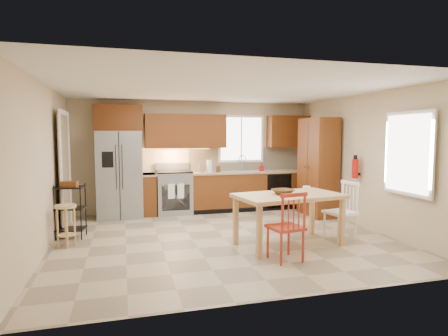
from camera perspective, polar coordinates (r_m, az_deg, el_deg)
name	(u,v)px	position (r m, az deg, el deg)	size (l,w,h in m)	color
floor	(224,237)	(6.47, -0.07, -10.52)	(5.50, 5.50, 0.00)	tan
ceiling	(224,89)	(6.28, -0.07, 12.02)	(5.50, 5.00, 0.02)	silver
wall_back	(195,156)	(8.69, -4.37, 1.80)	(5.50, 0.02, 2.50)	#CCB793
wall_front	(287,182)	(3.91, 9.53, -2.16)	(5.50, 0.02, 2.50)	#CCB793
wall_left	(45,168)	(6.14, -25.67, 0.01)	(0.02, 5.00, 2.50)	#CCB793
wall_right	(366,161)	(7.46, 20.79, 0.97)	(0.02, 5.00, 2.50)	#CCB793
refrigerator	(120,174)	(8.19, -15.62, -0.95)	(0.92, 0.75, 1.82)	gray
range_stove	(174,193)	(8.37, -7.64, -3.78)	(0.76, 0.63, 0.92)	gray
base_cabinet_narrow	(149,194)	(8.34, -11.41, -3.95)	(0.30, 0.60, 0.90)	#642F12
base_cabinet_run	(252,190)	(8.82, 4.31, -3.38)	(2.92, 0.60, 0.90)	#642F12
dishwasher	(279,191)	(8.75, 8.41, -3.48)	(0.60, 0.02, 0.78)	black
backsplash	(248,159)	(9.01, 3.74, 1.44)	(2.92, 0.03, 0.55)	beige
upper_over_fridge	(118,118)	(8.35, -15.80, 7.34)	(1.00, 0.35, 0.55)	#5C2D0F
upper_left_block	(186,131)	(8.46, -5.84, 5.60)	(1.80, 0.35, 0.75)	#5C2D0F
upper_right_block	(288,131)	(9.20, 9.78, 5.51)	(1.00, 0.35, 0.75)	#5C2D0F
window_back	(241,139)	(8.93, 2.61, 4.47)	(1.12, 0.04, 1.12)	white
sink	(245,173)	(8.70, 3.15, -0.76)	(0.62, 0.46, 0.16)	gray
undercab_glow	(173,149)	(8.40, -7.82, 2.89)	(1.60, 0.30, 0.01)	#FFBF66
soap_bottle	(261,167)	(8.73, 5.73, 0.13)	(0.09, 0.09, 0.19)	#A9110B
paper_towel	(209,166)	(8.41, -2.24, 0.28)	(0.12, 0.12, 0.28)	white
canister_steel	(201,169)	(8.37, -3.57, -0.09)	(0.11, 0.11, 0.18)	gray
canister_wood	(218,169)	(8.44, -0.87, -0.18)	(0.10, 0.10, 0.14)	#533316
pantry	(318,167)	(8.31, 14.10, 0.14)	(0.50, 0.95, 2.10)	#642F12
fire_extinguisher	(355,169)	(7.52, 19.34, -0.10)	(0.12, 0.12, 0.36)	#A9110B
window_right	(408,153)	(6.51, 26.29, 2.00)	(0.04, 1.02, 1.32)	white
doorway	(64,173)	(7.43, -23.19, -0.67)	(0.04, 0.95, 2.10)	#8C7A59
dining_table	(288,220)	(6.03, 9.80, -7.83)	(1.64, 0.92, 0.80)	tan
chair_red	(285,226)	(5.30, 9.34, -8.72)	(0.45, 0.45, 0.96)	#A52B19
chair_white	(340,211)	(6.51, 17.27, -6.30)	(0.45, 0.45, 0.96)	white
table_bowl	(283,195)	(5.92, 8.95, -4.04)	(0.33, 0.33, 0.08)	#533316
table_jar	(307,191)	(6.20, 12.47, -3.39)	(0.13, 0.13, 0.15)	white
bar_stool	(66,226)	(6.37, -22.91, -8.12)	(0.32, 0.32, 0.66)	tan
utility_cart	(71,211)	(6.86, -22.35, -6.09)	(0.46, 0.36, 0.91)	black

